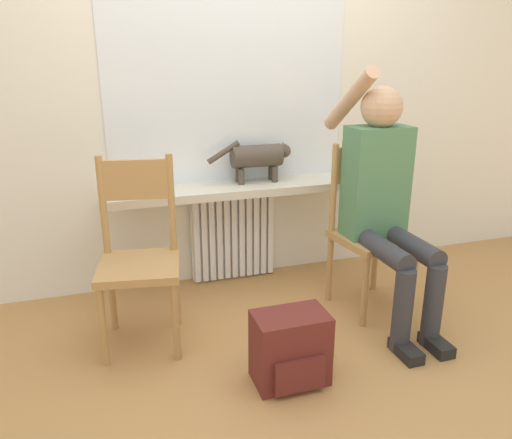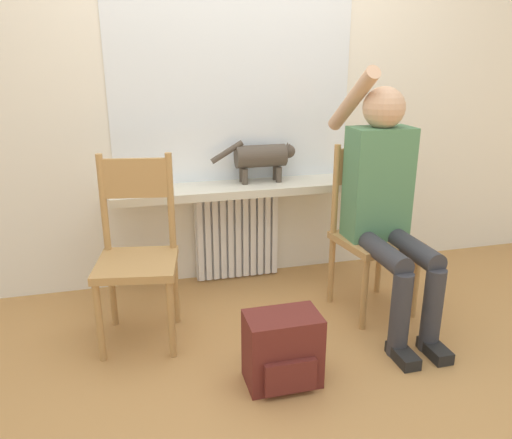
# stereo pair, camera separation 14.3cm
# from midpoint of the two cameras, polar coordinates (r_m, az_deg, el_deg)

# --- Properties ---
(ground_plane) EXTENTS (12.00, 12.00, 0.00)m
(ground_plane) POSITION_cam_midpoint_polar(r_m,az_deg,el_deg) (2.49, 3.05, -17.22)
(ground_plane) COLOR #B27F47
(wall_with_window) EXTENTS (7.00, 0.06, 2.70)m
(wall_with_window) POSITION_cam_midpoint_polar(r_m,az_deg,el_deg) (3.20, -4.66, 16.59)
(wall_with_window) COLOR white
(wall_with_window) RESTS_ON ground_plane
(radiator) EXTENTS (0.55, 0.08, 0.62)m
(radiator) POSITION_cam_midpoint_polar(r_m,az_deg,el_deg) (3.33, -3.89, -1.65)
(radiator) COLOR white
(radiator) RESTS_ON ground_plane
(windowsill) EXTENTS (1.58, 0.31, 0.05)m
(windowsill) POSITION_cam_midpoint_polar(r_m,az_deg,el_deg) (3.13, -3.55, 3.50)
(windowsill) COLOR beige
(windowsill) RESTS_ON radiator
(window_glass) EXTENTS (1.51, 0.01, 1.36)m
(window_glass) POSITION_cam_midpoint_polar(r_m,az_deg,el_deg) (3.17, -4.51, 16.62)
(window_glass) COLOR white
(window_glass) RESTS_ON windowsill
(chair_left) EXTENTS (0.46, 0.46, 0.97)m
(chair_left) POSITION_cam_midpoint_polar(r_m,az_deg,el_deg) (2.61, -14.78, -3.83)
(chair_left) COLOR #B2844C
(chair_left) RESTS_ON ground_plane
(chair_right) EXTENTS (0.45, 0.45, 0.97)m
(chair_right) POSITION_cam_midpoint_polar(r_m,az_deg,el_deg) (2.96, 11.43, -0.92)
(chair_right) COLOR #B2844C
(chair_right) RESTS_ON ground_plane
(person) EXTENTS (0.36, 1.03, 1.40)m
(person) POSITION_cam_midpoint_polar(r_m,az_deg,el_deg) (2.80, 13.06, 2.85)
(person) COLOR #333338
(person) RESTS_ON ground_plane
(cat) EXTENTS (0.55, 0.14, 0.27)m
(cat) POSITION_cam_midpoint_polar(r_m,az_deg,el_deg) (3.16, -1.09, 7.18)
(cat) COLOR #4C4238
(cat) RESTS_ON windowsill
(backpack) EXTENTS (0.34, 0.24, 0.34)m
(backpack) POSITION_cam_midpoint_polar(r_m,az_deg,el_deg) (2.35, 2.18, -14.59)
(backpack) COLOR maroon
(backpack) RESTS_ON ground_plane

